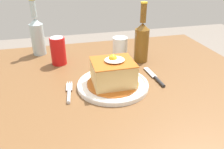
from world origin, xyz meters
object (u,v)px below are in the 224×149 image
object	(u,v)px
knife	(157,79)
drinking_glass	(120,50)
fork	(69,93)
soda_can	(58,51)
beer_bottle_clear	(37,35)
main_plate	(113,84)
beer_bottle_amber	(142,40)

from	to	relation	value
knife	drinking_glass	size ratio (longest dim) A/B	1.58
fork	soda_can	xyz separation A→B (m)	(-0.02, 0.27, 0.06)
beer_bottle_clear	soda_can	bearing A→B (deg)	-58.04
main_plate	knife	xyz separation A→B (m)	(0.18, 0.01, -0.00)
knife	beer_bottle_amber	bearing A→B (deg)	88.36
main_plate	knife	world-z (taller)	main_plate
knife	soda_can	world-z (taller)	soda_can
fork	drinking_glass	world-z (taller)	drinking_glass
main_plate	beer_bottle_clear	bearing A→B (deg)	124.51
main_plate	beer_bottle_clear	size ratio (longest dim) A/B	1.00
beer_bottle_clear	knife	bearing A→B (deg)	-41.11
main_plate	soda_can	size ratio (longest dim) A/B	2.14
beer_bottle_amber	drinking_glass	size ratio (longest dim) A/B	2.53
knife	soda_can	xyz separation A→B (m)	(-0.36, 0.25, 0.06)
fork	beer_bottle_amber	world-z (taller)	beer_bottle_amber
beer_bottle_amber	drinking_glass	distance (m)	0.11
soda_can	drinking_glass	size ratio (longest dim) A/B	1.18
fork	drinking_glass	distance (m)	0.37
main_plate	beer_bottle_amber	size ratio (longest dim) A/B	1.00
main_plate	beer_bottle_clear	world-z (taller)	beer_bottle_clear
fork	soda_can	distance (m)	0.28
beer_bottle_clear	drinking_glass	bearing A→B (deg)	-23.14
fork	beer_bottle_amber	xyz separation A→B (m)	(0.35, 0.21, 0.09)
beer_bottle_amber	beer_bottle_clear	bearing A→B (deg)	156.12
main_plate	knife	distance (m)	0.18
main_plate	beer_bottle_clear	distance (m)	0.49
fork	beer_bottle_clear	distance (m)	0.44
main_plate	beer_bottle_amber	distance (m)	0.28
soda_can	drinking_glass	world-z (taller)	soda_can
drinking_glass	knife	bearing A→B (deg)	-70.84
knife	beer_bottle_clear	xyz separation A→B (m)	(-0.45, 0.39, 0.09)
soda_can	knife	bearing A→B (deg)	-34.71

